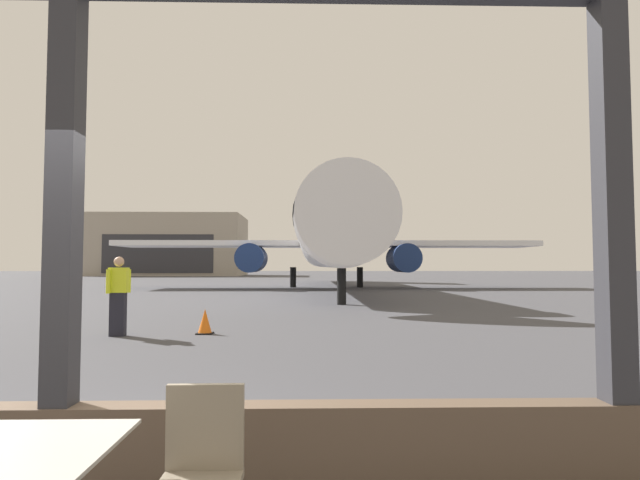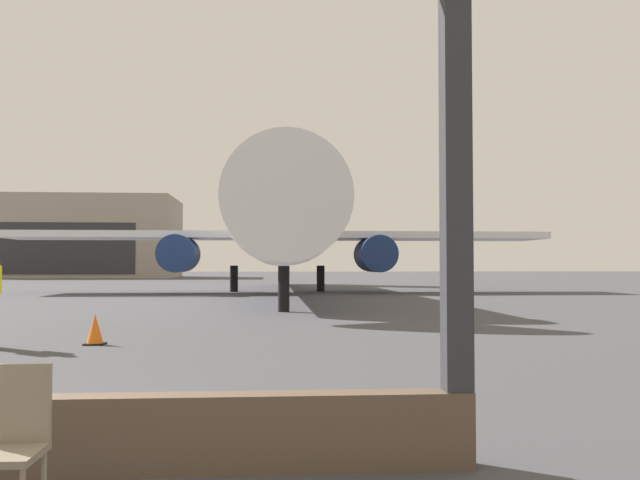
% 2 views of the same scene
% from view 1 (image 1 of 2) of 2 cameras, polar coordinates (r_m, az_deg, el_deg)
% --- Properties ---
extents(ground_plane, '(220.00, 220.00, 0.00)m').
position_cam_1_polar(ground_plane, '(43.78, -3.67, -4.90)').
color(ground_plane, '#424247').
extents(window_frame, '(8.23, 0.24, 3.79)m').
position_cam_1_polar(window_frame, '(4.11, -26.78, -4.40)').
color(window_frame, brown).
rests_on(window_frame, ground).
extents(cafe_chair_aisle_left, '(0.40, 0.40, 0.92)m').
position_cam_1_polar(cafe_chair_aisle_left, '(2.85, -13.09, -23.12)').
color(cafe_chair_aisle_left, gray).
rests_on(cafe_chair_aisle_left, ground).
extents(airplane, '(28.67, 36.46, 10.25)m').
position_cam_1_polar(airplane, '(34.82, 0.85, 0.07)').
color(airplane, silver).
rests_on(airplane, ground).
extents(ground_crew_worker, '(0.41, 0.45, 1.74)m').
position_cam_1_polar(ground_crew_worker, '(12.15, -21.54, -5.70)').
color(ground_crew_worker, black).
rests_on(ground_crew_worker, ground).
extents(traffic_cone, '(0.36, 0.36, 0.56)m').
position_cam_1_polar(traffic_cone, '(12.00, -12.69, -8.91)').
color(traffic_cone, orange).
rests_on(traffic_cone, ground).
extents(distant_hangar, '(23.27, 13.48, 9.51)m').
position_cam_1_polar(distant_hangar, '(85.28, -16.35, -0.62)').
color(distant_hangar, '#9E9384').
rests_on(distant_hangar, ground).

